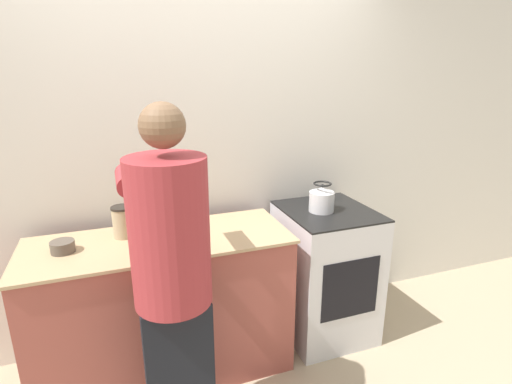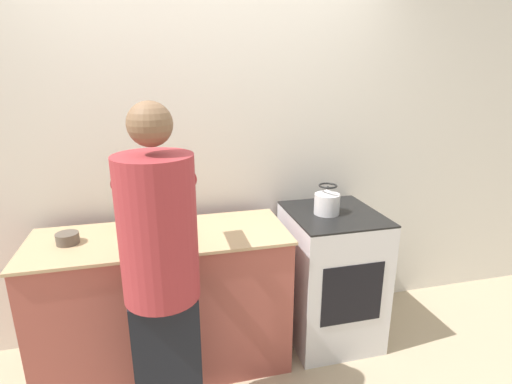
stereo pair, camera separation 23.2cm
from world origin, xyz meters
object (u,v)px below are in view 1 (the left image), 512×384
object	(u,v)px
knife	(168,243)
canister_jar	(123,222)
kettle	(322,199)
bowl_prep	(63,247)
person	(172,277)
cutting_board	(171,244)
oven	(325,272)

from	to	relation	value
knife	canister_jar	world-z (taller)	canister_jar
knife	canister_jar	bearing A→B (deg)	158.38
kettle	knife	bearing A→B (deg)	-171.58
knife	bowl_prep	distance (m)	0.55
canister_jar	person	bearing A→B (deg)	-73.79
cutting_board	knife	bearing A→B (deg)	-150.55
oven	cutting_board	xyz separation A→B (m)	(-1.08, -0.15, 0.45)
person	canister_jar	world-z (taller)	person
oven	cutting_board	world-z (taller)	oven
person	knife	distance (m)	0.40
knife	canister_jar	distance (m)	0.33
bowl_prep	oven	bearing A→B (deg)	0.97
knife	bowl_prep	bearing A→B (deg)	-168.72
cutting_board	bowl_prep	bearing A→B (deg)	167.88
cutting_board	kettle	world-z (taller)	kettle
bowl_prep	canister_jar	size ratio (longest dim) A/B	0.67
person	oven	bearing A→B (deg)	25.91
kettle	oven	bearing A→B (deg)	0.60
oven	person	xyz separation A→B (m)	(-1.13, -0.55, 0.46)
person	kettle	bearing A→B (deg)	27.05
oven	knife	distance (m)	1.19
cutting_board	kettle	size ratio (longest dim) A/B	1.43
knife	canister_jar	size ratio (longest dim) A/B	1.07
knife	kettle	world-z (taller)	kettle
knife	kettle	size ratio (longest dim) A/B	1.01
knife	bowl_prep	world-z (taller)	bowl_prep
person	canister_jar	size ratio (longest dim) A/B	9.27
knife	oven	bearing A→B (deg)	32.47
knife	kettle	xyz separation A→B (m)	(1.03, 0.15, 0.09)
oven	bowl_prep	distance (m)	1.69
person	knife	xyz separation A→B (m)	(0.04, 0.40, -0.01)
oven	kettle	size ratio (longest dim) A/B	4.72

